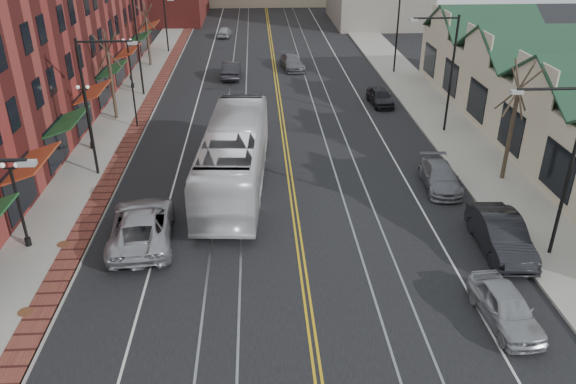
{
  "coord_description": "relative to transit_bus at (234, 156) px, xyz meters",
  "views": [
    {
      "loc": [
        -1.85,
        -15.15,
        14.42
      ],
      "look_at": [
        -0.45,
        9.21,
        2.0
      ],
      "focal_mm": 35.0,
      "sensor_mm": 36.0,
      "label": 1
    }
  ],
  "objects": [
    {
      "name": "distant_car_left",
      "position": [
        -0.97,
        23.11,
        -1.11
      ],
      "size": [
        1.73,
        4.71,
        1.54
      ],
      "primitive_type": "imported",
      "rotation": [
        0.0,
        0.0,
        3.12
      ],
      "color": "black",
      "rests_on": "ground"
    },
    {
      "name": "streetlight_l_3",
      "position": [
        -7.84,
        33.87,
        3.15
      ],
      "size": [
        3.33,
        0.25,
        8.0
      ],
      "color": "black",
      "rests_on": "sidewalk_left"
    },
    {
      "name": "distant_car_far",
      "position": [
        -2.39,
        41.88,
        -1.24
      ],
      "size": [
        2.01,
        3.93,
        1.28
      ],
      "primitive_type": "imported",
      "rotation": [
        0.0,
        0.0,
        3.0
      ],
      "color": "#9EA1A5",
      "rests_on": "ground"
    },
    {
      "name": "streetlight_l_2",
      "position": [
        -7.84,
        17.87,
        3.15
      ],
      "size": [
        3.33,
        0.25,
        8.0
      ],
      "color": "black",
      "rests_on": "sidewalk_left"
    },
    {
      "name": "parked_car_c",
      "position": [
        11.71,
        -0.88,
        -1.21
      ],
      "size": [
        2.19,
        4.7,
        1.33
      ],
      "primitive_type": "imported",
      "rotation": [
        0.0,
        0.0,
        -0.07
      ],
      "color": "slate",
      "rests_on": "ground"
    },
    {
      "name": "sidewalk_right",
      "position": [
        15.21,
        5.87,
        -1.8
      ],
      "size": [
        4.0,
        120.0,
        0.15
      ],
      "primitive_type": "cube",
      "color": "gray",
      "rests_on": "ground"
    },
    {
      "name": "building_right",
      "position": [
        21.21,
        5.87,
        0.42
      ],
      "size": [
        8.0,
        36.0,
        4.6
      ],
      "primitive_type": "cube",
      "color": "beige",
      "rests_on": "ground"
    },
    {
      "name": "tree_right_mid",
      "position": [
        15.71,
        -0.13,
        1.87
      ],
      "size": [
        1.9,
        1.46,
        6.93
      ],
      "color": "#382B21",
      "rests_on": "sidewalk_right"
    },
    {
      "name": "lamppost_l_2",
      "position": [
        -9.59,
        5.87,
        0.32
      ],
      "size": [
        0.84,
        0.28,
        4.27
      ],
      "color": "black",
      "rests_on": "sidewalk_left"
    },
    {
      "name": "traffic_signal",
      "position": [
        -7.39,
        9.87,
        0.47
      ],
      "size": [
        0.18,
        0.15,
        3.8
      ],
      "color": "black",
      "rests_on": "sidewalk_left"
    },
    {
      "name": "sidewalk_left",
      "position": [
        -8.79,
        5.87,
        -1.8
      ],
      "size": [
        4.0,
        120.0,
        0.15
      ],
      "primitive_type": "cube",
      "color": "gray",
      "rests_on": "ground"
    },
    {
      "name": "lamppost_l_3",
      "position": [
        -9.59,
        19.87,
        0.32
      ],
      "size": [
        0.84,
        0.28,
        4.27
      ],
      "color": "black",
      "rests_on": "sidewalk_left"
    },
    {
      "name": "tree_left_near",
      "position": [
        -9.29,
        11.87,
        1.63
      ],
      "size": [
        1.78,
        1.37,
        6.48
      ],
      "color": "#382B21",
      "rests_on": "sidewalk_left"
    },
    {
      "name": "parked_car_d",
      "position": [
        11.37,
        14.3,
        -1.2
      ],
      "size": [
        1.86,
        4.06,
        1.35
      ],
      "primitive_type": "imported",
      "rotation": [
        0.0,
        0.0,
        0.07
      ],
      "color": "black",
      "rests_on": "ground"
    },
    {
      "name": "ground",
      "position": [
        3.21,
        -14.13,
        -1.88
      ],
      "size": [
        160.0,
        160.0,
        0.0
      ],
      "primitive_type": "plane",
      "color": "black",
      "rests_on": "ground"
    },
    {
      "name": "lamppost_l_1",
      "position": [
        -9.59,
        -6.13,
        0.32
      ],
      "size": [
        0.84,
        0.28,
        4.27
      ],
      "color": "black",
      "rests_on": "sidewalk_left"
    },
    {
      "name": "transit_bus",
      "position": [
        0.0,
        0.0,
        0.0
      ],
      "size": [
        4.06,
        13.67,
        3.76
      ],
      "primitive_type": "imported",
      "rotation": [
        0.0,
        0.0,
        3.07
      ],
      "color": "white",
      "rests_on": "ground"
    },
    {
      "name": "streetlight_r_0",
      "position": [
        14.26,
        -8.13,
        3.15
      ],
      "size": [
        3.33,
        0.25,
        8.0
      ],
      "color": "black",
      "rests_on": "sidewalk_right"
    },
    {
      "name": "streetlight_r_2",
      "position": [
        14.26,
        23.87,
        3.15
      ],
      "size": [
        3.33,
        0.25,
        8.0
      ],
      "color": "black",
      "rests_on": "sidewalk_right"
    },
    {
      "name": "parked_car_b",
      "position": [
        12.51,
        -7.6,
        -1.02
      ],
      "size": [
        2.04,
        5.28,
        1.72
      ],
      "primitive_type": "imported",
      "rotation": [
        0.0,
        0.0,
        -0.04
      ],
      "color": "black",
      "rests_on": "ground"
    },
    {
      "name": "manhole_far",
      "position": [
        -7.99,
        -6.13,
        -1.72
      ],
      "size": [
        0.6,
        0.6,
        0.02
      ],
      "primitive_type": "cylinder",
      "color": "#592D19",
      "rests_on": "sidewalk_left"
    },
    {
      "name": "building_left",
      "position": [
        -15.79,
        12.87,
        3.62
      ],
      "size": [
        10.0,
        50.0,
        11.0
      ],
      "primitive_type": "cube",
      "color": "maroon",
      "rests_on": "ground"
    },
    {
      "name": "tree_left_far",
      "position": [
        -9.29,
        27.87,
        1.4
      ],
      "size": [
        1.66,
        1.28,
        6.02
      ],
      "color": "#382B21",
      "rests_on": "sidewalk_left"
    },
    {
      "name": "manhole_mid",
      "position": [
        -7.99,
        -11.13,
        -1.72
      ],
      "size": [
        0.6,
        0.6,
        0.02
      ],
      "primitive_type": "cylinder",
      "color": "#592D19",
      "rests_on": "sidewalk_left"
    },
    {
      "name": "parked_suv",
      "position": [
        -4.29,
        -5.79,
        -1.02
      ],
      "size": [
        3.41,
        6.43,
        1.72
      ],
      "primitive_type": "imported",
      "rotation": [
        0.0,
        0.0,
        3.23
      ],
      "color": "#A4A5AB",
      "rests_on": "ground"
    },
    {
      "name": "streetlight_r_1",
      "position": [
        14.26,
        7.87,
        3.15
      ],
      "size": [
        3.33,
        0.25,
        8.0
      ],
      "color": "black",
      "rests_on": "sidewalk_right"
    },
    {
      "name": "streetlight_l_1",
      "position": [
        -7.84,
        1.87,
        3.15
      ],
      "size": [
        3.33,
        0.25,
        8.0
      ],
      "color": "black",
      "rests_on": "sidewalk_left"
    },
    {
      "name": "distant_car_right",
      "position": [
        4.94,
        25.94,
        -1.19
      ],
      "size": [
        2.56,
        4.95,
        1.37
      ],
      "primitive_type": "imported",
      "rotation": [
        0.0,
        0.0,
        0.14
      ],
      "color": "slate",
      "rests_on": "ground"
    },
    {
      "name": "parked_car_a",
      "position": [
        10.71,
        -12.59,
        -1.17
      ],
      "size": [
        1.95,
        4.27,
        1.42
      ],
      "primitive_type": "imported",
      "rotation": [
        0.0,
        0.0,
        0.07
      ],
      "color": "#A0A1A7",
      "rests_on": "ground"
    }
  ]
}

